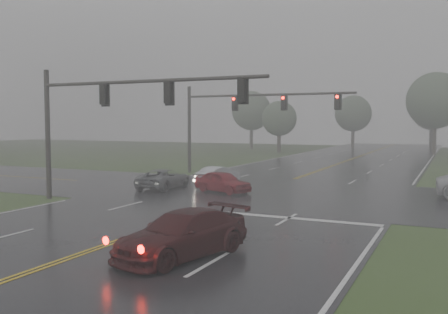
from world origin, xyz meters
The scene contains 14 objects.
main_road centered at (0.00, 20.00, 0.00)m, with size 18.00×160.00×0.02m, color black.
cross_street centered at (0.00, 22.00, 0.00)m, with size 120.00×14.00×0.02m, color black.
stop_bar centered at (4.50, 14.40, 0.00)m, with size 8.50×0.50×0.01m, color silver.
sedan_maroon centered at (3.29, 6.45, 0.00)m, with size 2.12×5.23×1.52m, color black.
sedan_red centered at (-2.00, 20.87, 0.00)m, with size 1.62×4.02×1.37m, color maroon.
sedan_silver centered at (-4.29, 25.03, 0.00)m, with size 1.32×3.79×1.25m, color #BABEC3.
car_grey centered at (-6.44, 20.93, 0.00)m, with size 2.18×4.72×1.31m, color #505357.
signal_gantry_near centered at (-5.93, 14.25, 5.30)m, with size 13.85×0.33×7.54m.
signal_gantry_far centered at (-5.56, 31.32, 5.43)m, with size 14.81×0.39×7.68m.
tree_nw_a centered at (-12.48, 62.93, 5.03)m, with size 5.22×5.22×7.67m.
tree_ne_a centered at (8.71, 66.84, 7.49)m, with size 7.75×7.75×11.39m.
tree_n_mid centered at (-4.56, 78.65, 5.96)m, with size 6.17×6.17×9.07m.
tree_nw_b centered at (-20.00, 70.62, 6.42)m, with size 6.65×6.65×9.76m.
tree_n_far centered at (7.47, 86.78, 6.43)m, with size 6.66×6.66×9.78m.
Camera 1 is at (11.49, -7.83, 4.51)m, focal length 40.00 mm.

